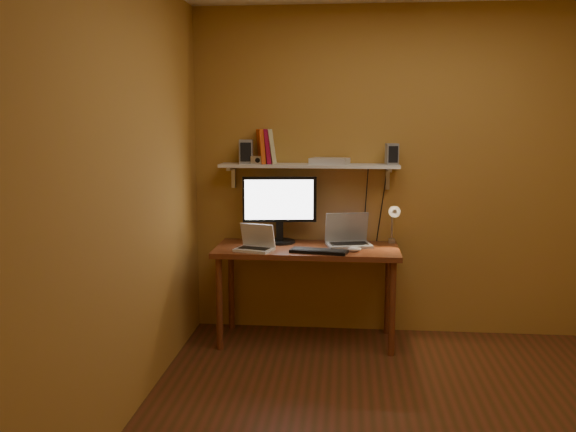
# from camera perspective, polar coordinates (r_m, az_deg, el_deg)

# --- Properties ---
(room) EXTENTS (3.44, 3.24, 2.64)m
(room) POSITION_cam_1_polar(r_m,az_deg,el_deg) (3.35, 13.59, 1.62)
(room) COLOR #5E2B18
(room) RESTS_ON ground
(desk) EXTENTS (1.40, 0.60, 0.75)m
(desk) POSITION_cam_1_polar(r_m,az_deg,el_deg) (4.70, 1.78, -3.96)
(desk) COLOR maroon
(desk) RESTS_ON ground
(wall_shelf) EXTENTS (1.40, 0.25, 0.21)m
(wall_shelf) POSITION_cam_1_polar(r_m,az_deg,el_deg) (4.78, 1.97, 4.70)
(wall_shelf) COLOR silver
(wall_shelf) RESTS_ON room
(monitor) EXTENTS (0.58, 0.28, 0.53)m
(monitor) POSITION_cam_1_polar(r_m,az_deg,el_deg) (4.80, -0.80, 0.94)
(monitor) COLOR black
(monitor) RESTS_ON desk
(laptop) EXTENTS (0.38, 0.31, 0.25)m
(laptop) POSITION_cam_1_polar(r_m,az_deg,el_deg) (4.77, 5.62, -1.94)
(laptop) COLOR gray
(laptop) RESTS_ON desk
(netbook) EXTENTS (0.31, 0.26, 0.20)m
(netbook) POSITION_cam_1_polar(r_m,az_deg,el_deg) (4.57, -3.03, -2.53)
(netbook) COLOR silver
(netbook) RESTS_ON desk
(keyboard) EXTENTS (0.44, 0.22, 0.02)m
(keyboard) POSITION_cam_1_polar(r_m,az_deg,el_deg) (4.49, 2.91, -3.31)
(keyboard) COLOR black
(keyboard) RESTS_ON desk
(mouse) EXTENTS (0.11, 0.09, 0.04)m
(mouse) POSITION_cam_1_polar(r_m,az_deg,el_deg) (4.54, 6.24, -3.11)
(mouse) COLOR silver
(mouse) RESTS_ON desk
(desk_lamp) EXTENTS (0.09, 0.23, 0.38)m
(desk_lamp) POSITION_cam_1_polar(r_m,az_deg,el_deg) (4.77, 9.83, -0.29)
(desk_lamp) COLOR silver
(desk_lamp) RESTS_ON desk
(speaker_left) EXTENTS (0.11, 0.11, 0.19)m
(speaker_left) POSITION_cam_1_polar(r_m,az_deg,el_deg) (4.83, -3.94, 6.03)
(speaker_left) COLOR gray
(speaker_left) RESTS_ON wall_shelf
(speaker_right) EXTENTS (0.10, 0.10, 0.16)m
(speaker_right) POSITION_cam_1_polar(r_m,az_deg,el_deg) (4.78, 9.69, 5.74)
(speaker_right) COLOR gray
(speaker_right) RESTS_ON wall_shelf
(books) EXTENTS (0.19, 0.20, 0.27)m
(books) POSITION_cam_1_polar(r_m,az_deg,el_deg) (4.82, -2.10, 6.52)
(books) COLOR #E9581B
(books) RESTS_ON wall_shelf
(shelf_camera) EXTENTS (0.11, 0.06, 0.06)m
(shelf_camera) POSITION_cam_1_polar(r_m,az_deg,el_deg) (4.77, -2.90, 5.25)
(shelf_camera) COLOR silver
(shelf_camera) RESTS_ON wall_shelf
(router) EXTENTS (0.32, 0.25, 0.05)m
(router) POSITION_cam_1_polar(r_m,az_deg,el_deg) (4.78, 3.92, 5.16)
(router) COLOR silver
(router) RESTS_ON wall_shelf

